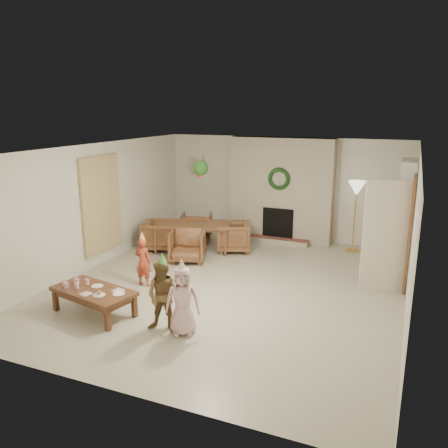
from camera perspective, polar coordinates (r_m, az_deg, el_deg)
The scene contains 56 objects.
floor at distance 8.46m, azimuth 0.84°, elevation -7.73°, with size 7.00×7.00×0.00m, color #B7B29E.
ceiling at distance 7.87m, azimuth 0.91°, elevation 9.38°, with size 7.00×7.00×0.00m, color white.
wall_back at distance 11.33m, azimuth 7.47°, elevation 4.46°, with size 7.00×7.00×0.00m, color silver.
wall_front at distance 5.15m, azimuth -13.88°, elevation -8.22°, with size 7.00×7.00×0.00m, color silver.
wall_left at distance 9.57m, azimuth -16.06°, elevation 2.16°, with size 7.00×7.00×0.00m, color silver.
wall_right at distance 7.54m, azimuth 22.58°, elevation -1.64°, with size 7.00×7.00×0.00m, color silver.
fireplace_mass at distance 11.14m, azimuth 7.19°, elevation 4.30°, with size 2.50×0.40×2.50m, color #572817.
fireplace_hearth at distance 11.09m, azimuth 6.51°, elevation -2.06°, with size 1.60×0.30×0.12m, color #5C1919.
fireplace_firebox at distance 11.14m, azimuth 6.82°, elevation 0.10°, with size 0.75×0.12×0.75m, color black.
fireplace_wreath at distance 10.87m, azimuth 6.92°, elevation 5.66°, with size 0.54×0.54×0.10m, color #143616.
floor_lamp_base at distance 10.82m, azimuth 15.79°, elevation -3.19°, with size 0.30×0.30×0.03m, color gold.
floor_lamp_post at distance 10.62m, azimuth 16.06°, elevation 0.60°, with size 0.03×0.03×1.45m, color gold.
floor_lamp_shade at distance 10.49m, azimuth 16.32°, elevation 4.32°, with size 0.39×0.39×0.32m, color beige.
bookshelf_carcass at distance 9.81m, azimuth 21.72°, elevation 1.08°, with size 0.30×1.00×2.20m, color white.
bookshelf_shelf_a at distance 9.97m, azimuth 21.26°, elevation -2.54°, with size 0.30×0.92×0.03m, color white.
bookshelf_shelf_b at distance 9.87m, azimuth 21.47°, elevation -0.32°, with size 0.30×0.92×0.03m, color white.
bookshelf_shelf_c at distance 9.78m, azimuth 21.68°, elevation 1.95°, with size 0.30×0.92×0.03m, color white.
bookshelf_shelf_d at distance 9.71m, azimuth 21.90°, elevation 4.25°, with size 0.30×0.92×0.03m, color white.
books_row_lower at distance 9.79m, azimuth 21.19°, elevation -1.99°, with size 0.20×0.40×0.24m, color maroon.
books_row_mid at distance 9.88m, azimuth 21.44°, elevation 0.55°, with size 0.20×0.44×0.24m, color #274292.
books_row_upper at distance 9.65m, azimuth 21.62°, elevation 2.60°, with size 0.20×0.36×0.22m, color gold.
door_frame at distance 8.76m, azimuth 22.26°, elevation -1.03°, with size 0.05×0.86×2.04m, color brown.
door_leaf at distance 8.40m, azimuth 19.62°, elevation -1.56°, with size 0.05×0.80×2.00m, color beige.
curtain_panel at distance 9.70m, azimuth -15.15°, elevation 2.38°, with size 0.06×1.20×2.00m, color beige.
dining_table at distance 10.43m, azimuth -4.01°, elevation -1.66°, with size 1.74×0.97×0.61m, color brown.
dining_chair_near at distance 9.69m, azimuth -4.60°, elevation -2.73°, with size 0.72×0.74×0.68m, color brown.
dining_chair_far at distance 11.15m, azimuth -3.51°, elevation -0.41°, with size 0.72×0.74×0.68m, color brown.
dining_chair_left at distance 10.55m, azimuth -8.14°, elevation -1.41°, with size 0.72×0.74×0.68m, color brown.
dining_chair_right at distance 10.34m, azimuth 1.24°, elevation -1.58°, with size 0.72×0.74×0.68m, color brown.
hanging_plant_cord at distance 9.79m, azimuth -2.96°, elevation 8.31°, with size 0.01×0.01×0.70m, color tan.
hanging_plant_pot at distance 9.83m, azimuth -2.94°, elevation 6.28°, with size 0.16×0.16×0.12m, color #9F3C33.
hanging_plant_foliage at distance 9.82m, azimuth -2.94°, elevation 6.98°, with size 0.32×0.32×0.32m, color #1A4617.
coffee_table_top at distance 7.52m, azimuth -16.07°, elevation -8.11°, with size 1.34×0.67×0.06m, color #55321C.
coffee_table_apron at distance 7.55m, azimuth -16.03°, elevation -8.61°, with size 1.24×0.57×0.08m, color #55321C.
coffee_leg_fl at distance 7.91m, azimuth -20.37°, elevation -8.96°, with size 0.07×0.07×0.35m, color #55321C.
coffee_leg_fr at distance 7.02m, azimuth -14.41°, elevation -11.54°, with size 0.07×0.07×0.35m, color #55321C.
coffee_leg_bl at distance 8.20m, azimuth -17.26°, elevation -7.84°, with size 0.07×0.07×0.35m, color #55321C.
coffee_leg_br at distance 7.35m, azimuth -11.19°, elevation -10.11°, with size 0.07×0.07×0.35m, color #55321C.
cup_a at distance 7.79m, azimuth -19.44°, elevation -6.97°, with size 0.07×0.07×0.09m, color white.
cup_b at distance 7.91m, azimuth -18.24°, elevation -6.56°, with size 0.07×0.07×0.09m, color white.
cup_c at distance 7.67m, azimuth -19.20°, elevation -7.29°, with size 0.07×0.07×0.09m, color white.
cup_d at distance 7.78m, azimuth -17.98°, elevation -6.87°, with size 0.07×0.07×0.09m, color white.
cup_e at distance 7.61m, azimuth -18.04°, elevation -7.38°, with size 0.07×0.07×0.09m, color white.
cup_f at distance 7.72m, azimuth -16.83°, elevation -6.95°, with size 0.07×0.07×0.09m, color white.
plate_a at distance 7.62m, azimuth -15.62°, elevation -7.50°, with size 0.19×0.19×0.01m, color white.
plate_b at distance 7.26m, azimuth -15.39°, elevation -8.59°, with size 0.19×0.19×0.01m, color white.
plate_c at distance 7.24m, azimuth -13.06°, elevation -8.50°, with size 0.19×0.19×0.01m, color white.
food_scoop at distance 7.25m, azimuth -15.41°, elevation -8.29°, with size 0.07×0.07×0.07m, color tan.
napkin_left at distance 7.37m, azimuth -16.94°, elevation -8.38°, with size 0.15×0.15×0.01m, color #DBA2B8.
napkin_right at distance 7.36m, azimuth -13.14°, elevation -8.12°, with size 0.15×0.15×0.01m, color #DBA2B8.
child_red at distance 8.45m, azimuth -10.11°, elevation -4.71°, with size 0.33×0.22×0.91m, color #A43A23.
party_hat_red at distance 8.30m, azimuth -10.26°, elevation -1.50°, with size 0.12×0.12×0.17m, color #E6E44C.
child_plaid at distance 6.72m, azimuth -7.60°, elevation -8.98°, with size 0.52×0.41×1.07m, color brown.
party_hat_plaid at distance 6.52m, azimuth -7.76°, elevation -4.33°, with size 0.13×0.13×0.18m, color #4DA446.
child_pink at distance 6.61m, azimuth -5.23°, elevation -9.58°, with size 0.50×0.32×1.02m, color beige.
party_hat_pink at distance 6.41m, azimuth -5.34°, elevation -5.07°, with size 0.13×0.13×0.18m, color silver.
Camera 1 is at (2.90, -7.28, 3.20)m, focal length 36.43 mm.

